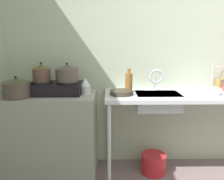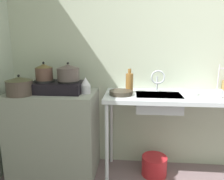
{
  "view_description": "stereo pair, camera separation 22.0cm",
  "coord_description": "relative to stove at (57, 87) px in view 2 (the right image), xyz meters",
  "views": [
    {
      "loc": [
        -1.23,
        -0.8,
        1.42
      ],
      "look_at": [
        -1.2,
        1.35,
        0.95
      ],
      "focal_mm": 34.59,
      "sensor_mm": 36.0,
      "label": 1
    },
    {
      "loc": [
        -1.01,
        -0.79,
        1.42
      ],
      "look_at": [
        -1.2,
        1.35,
        0.95
      ],
      "focal_mm": 34.59,
      "sensor_mm": 36.0,
      "label": 2
    }
  ],
  "objects": [
    {
      "name": "counter_concrete",
      "position": [
        -0.06,
        0.0,
        -0.52
      ],
      "size": [
        0.92,
        0.55,
        0.91
      ],
      "primitive_type": "cube",
      "color": "gray",
      "rests_on": "ground"
    },
    {
      "name": "counter_sink",
      "position": [
        1.29,
        -0.0,
        -0.13
      ],
      "size": [
        1.57,
        0.55,
        0.91
      ],
      "color": "silver",
      "rests_on": "ground"
    },
    {
      "name": "stove",
      "position": [
        0.0,
        0.0,
        0.0
      ],
      "size": [
        0.53,
        0.32,
        0.13
      ],
      "color": "black",
      "rests_on": "counter_concrete"
    },
    {
      "name": "pot_on_left_burner",
      "position": [
        -0.13,
        0.0,
        0.15
      ],
      "size": [
        0.18,
        0.18,
        0.19
      ],
      "color": "brown",
      "rests_on": "stove"
    },
    {
      "name": "pot_on_right_burner",
      "position": [
        0.13,
        -0.0,
        0.15
      ],
      "size": [
        0.23,
        0.23,
        0.19
      ],
      "color": "#4E4441",
      "rests_on": "stove"
    },
    {
      "name": "pot_beside_stove",
      "position": [
        -0.32,
        -0.15,
        0.03
      ],
      "size": [
        0.26,
        0.26,
        0.21
      ],
      "color": "#443A32",
      "rests_on": "counter_concrete"
    },
    {
      "name": "percolator",
      "position": [
        0.31,
        -0.02,
        0.02
      ],
      "size": [
        0.1,
        0.1,
        0.17
      ],
      "color": "silver",
      "rests_on": "counter_concrete"
    },
    {
      "name": "sink_basin",
      "position": [
        1.05,
        -0.01,
        -0.14
      ],
      "size": [
        0.45,
        0.29,
        0.17
      ],
      "primitive_type": "cube",
      "color": "silver",
      "rests_on": "counter_sink"
    },
    {
      "name": "faucet",
      "position": [
        1.05,
        0.11,
        0.09
      ],
      "size": [
        0.15,
        0.08,
        0.23
      ],
      "color": "silver",
      "rests_on": "counter_sink"
    },
    {
      "name": "frying_pan",
      "position": [
        0.67,
        -0.05,
        -0.04
      ],
      "size": [
        0.23,
        0.23,
        0.04
      ],
      "primitive_type": "cylinder",
      "color": "#373026",
      "rests_on": "counter_sink"
    },
    {
      "name": "cup_by_rack",
      "position": [
        1.59,
        -0.1,
        -0.02
      ],
      "size": [
        0.07,
        0.07,
        0.08
      ],
      "primitive_type": "cylinder",
      "color": "white",
      "rests_on": "counter_sink"
    },
    {
      "name": "small_bowl_on_drainboard",
      "position": [
        1.37,
        0.02,
        -0.04
      ],
      "size": [
        0.15,
        0.15,
        0.04
      ],
      "primitive_type": "cylinder",
      "color": "white",
      "rests_on": "counter_sink"
    },
    {
      "name": "bottle_by_sink",
      "position": [
        0.75,
        0.06,
        0.05
      ],
      "size": [
        0.08,
        0.08,
        0.25
      ],
      "color": "olive",
      "rests_on": "counter_sink"
    },
    {
      "name": "bucket_on_floor",
      "position": [
        1.04,
        0.01,
        -0.86
      ],
      "size": [
        0.27,
        0.27,
        0.21
      ],
      "primitive_type": "cylinder",
      "color": "red",
      "rests_on": "ground"
    }
  ]
}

